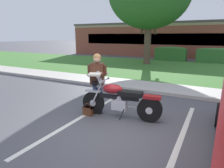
{
  "coord_description": "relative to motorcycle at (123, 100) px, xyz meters",
  "views": [
    {
      "loc": [
        1.9,
        -3.86,
        2.17
      ],
      "look_at": [
        -0.61,
        0.94,
        0.85
      ],
      "focal_mm": 31.71,
      "sensor_mm": 36.0,
      "label": 1
    }
  ],
  "objects": [
    {
      "name": "ground_plane",
      "position": [
        0.17,
        -0.76,
        -0.49
      ],
      "size": [
        140.0,
        140.0,
        0.0
      ],
      "primitive_type": "plane",
      "color": "#4C4C51"
    },
    {
      "name": "curb_strip",
      "position": [
        0.17,
        2.69,
        -0.43
      ],
      "size": [
        60.0,
        0.2,
        0.12
      ],
      "primitive_type": "cube",
      "color": "#B7B2A8",
      "rests_on": "ground"
    },
    {
      "name": "concrete_walk",
      "position": [
        0.17,
        3.54,
        -0.45
      ],
      "size": [
        60.0,
        1.5,
        0.08
      ],
      "primitive_type": "cube",
      "color": "#B7B2A8",
      "rests_on": "ground"
    },
    {
      "name": "grass_lawn",
      "position": [
        0.17,
        8.74,
        -0.46
      ],
      "size": [
        60.0,
        8.89,
        0.06
      ],
      "primitive_type": "cube",
      "color": "#3D752D",
      "rests_on": "ground"
    },
    {
      "name": "stall_stripe_0",
      "position": [
        -1.01,
        -0.56,
        -0.49
      ],
      "size": [
        0.15,
        4.4,
        0.01
      ],
      "primitive_type": "cube",
      "rotation": [
        0.0,
        0.0,
        -0.01
      ],
      "color": "silver",
      "rests_on": "ground"
    },
    {
      "name": "stall_stripe_1",
      "position": [
        1.6,
        -0.56,
        -0.49
      ],
      "size": [
        0.15,
        4.4,
        0.01
      ],
      "primitive_type": "cube",
      "rotation": [
        0.0,
        0.0,
        -0.01
      ],
      "color": "silver",
      "rests_on": "ground"
    },
    {
      "name": "motorcycle",
      "position": [
        0.0,
        0.0,
        0.0
      ],
      "size": [
        2.24,
        0.82,
        1.26
      ],
      "color": "black",
      "rests_on": "ground"
    },
    {
      "name": "rider_person",
      "position": [
        -0.78,
        -0.04,
        0.52
      ],
      "size": [
        0.56,
        0.66,
        1.7
      ],
      "color": "black",
      "rests_on": "ground"
    },
    {
      "name": "handbag",
      "position": [
        -0.93,
        -0.33,
        -0.34
      ],
      "size": [
        0.28,
        0.13,
        0.36
      ],
      "color": "#562D19",
      "rests_on": "ground"
    },
    {
      "name": "hedge_left",
      "position": [
        -1.5,
        13.46,
        0.16
      ],
      "size": [
        2.67,
        0.9,
        1.24
      ],
      "color": "#336B2D",
      "rests_on": "ground"
    },
    {
      "name": "hedge_center_left",
      "position": [
        2.21,
        13.46,
        0.16
      ],
      "size": [
        3.17,
        0.9,
        1.24
      ],
      "color": "#336B2D",
      "rests_on": "ground"
    },
    {
      "name": "brick_building",
      "position": [
        -0.69,
        19.82,
        1.3
      ],
      "size": [
        26.25,
        8.4,
        3.57
      ],
      "color": "brown",
      "rests_on": "ground"
    }
  ]
}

